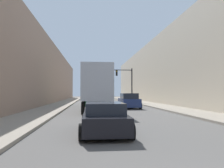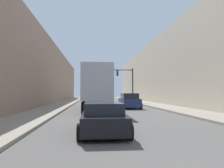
% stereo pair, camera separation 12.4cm
% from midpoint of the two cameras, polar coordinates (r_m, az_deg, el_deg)
% --- Properties ---
extents(sidewalk_right, '(3.14, 80.00, 0.15)m').
position_cam_midpoint_polar(sidewalk_right, '(33.06, 9.74, -5.10)').
color(sidewalk_right, gray).
rests_on(sidewalk_right, ground).
extents(sidewalk_left, '(3.14, 80.00, 0.15)m').
position_cam_midpoint_polar(sidewalk_left, '(32.20, -12.77, -5.16)').
color(sidewalk_left, gray).
rests_on(sidewalk_left, ground).
extents(building_right, '(6.00, 80.00, 10.57)m').
position_cam_midpoint_polar(building_right, '(34.67, 17.02, 3.72)').
color(building_right, beige).
rests_on(building_right, ground).
extents(building_left, '(6.00, 80.00, 9.45)m').
position_cam_midpoint_polar(building_left, '(33.20, -20.56, 3.05)').
color(building_left, '#997A66').
rests_on(building_left, ground).
extents(semi_truck, '(2.55, 13.24, 4.07)m').
position_cam_midpoint_polar(semi_truck, '(22.93, -4.11, -0.89)').
color(semi_truck, '#B2B7C1').
rests_on(semi_truck, ground).
extents(sedan_car, '(2.04, 4.50, 1.32)m').
position_cam_midpoint_polar(sedan_car, '(9.69, -2.04, -8.84)').
color(sedan_car, black).
rests_on(sedan_car, ground).
extents(suv_car, '(2.14, 4.55, 1.67)m').
position_cam_midpoint_polar(suv_car, '(24.51, 4.66, -4.46)').
color(suv_car, navy).
rests_on(suv_car, ground).
extents(traffic_signal_gantry, '(7.76, 0.35, 5.78)m').
position_cam_midpoint_polar(traffic_signal_gantry, '(36.13, 2.41, 1.49)').
color(traffic_signal_gantry, black).
rests_on(traffic_signal_gantry, ground).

